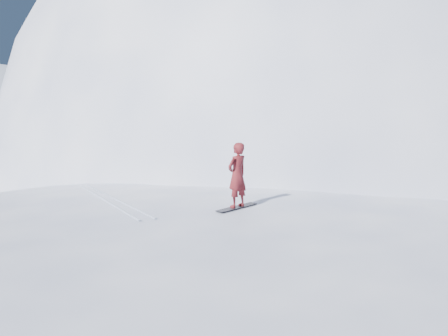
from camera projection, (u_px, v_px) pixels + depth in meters
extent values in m
plane|color=white|center=(219.00, 318.00, 10.39)|extent=(400.00, 400.00, 0.00)
ellipsoid|color=white|center=(211.00, 270.00, 13.51)|extent=(36.00, 28.00, 4.80)
ellipsoid|color=white|center=(313.00, 161.00, 42.69)|extent=(60.00, 56.00, 56.00)
ellipsoid|color=white|center=(236.00, 177.00, 32.49)|extent=(28.00, 24.00, 18.00)
ellipsoid|color=white|center=(108.00, 254.00, 15.03)|extent=(7.00, 6.30, 1.00)
ellipsoid|color=white|center=(335.00, 239.00, 16.80)|extent=(4.00, 3.60, 0.60)
cube|color=black|center=(237.00, 207.00, 12.25)|extent=(1.56, 0.84, 0.03)
imported|color=maroon|center=(237.00, 175.00, 12.11)|extent=(0.85, 0.70, 1.98)
cube|color=silver|center=(105.00, 199.00, 13.28)|extent=(1.12, 5.92, 0.04)
cube|color=silver|center=(116.00, 199.00, 13.42)|extent=(1.32, 5.88, 0.04)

